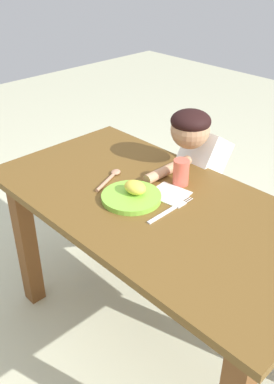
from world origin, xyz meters
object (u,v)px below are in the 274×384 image
(fork, at_px, (170,210))
(person, at_px, (199,193))
(plate, at_px, (132,195))
(drinking_cup, at_px, (181,172))
(spoon, at_px, (111,177))

(fork, relative_size, person, 0.24)
(person, bearing_deg, fork, 114.66)
(plate, height_order, drinking_cup, drinking_cup)
(drinking_cup, relative_size, person, 0.11)
(person, bearing_deg, drinking_cup, 109.90)
(fork, distance_m, drinking_cup, 0.20)
(drinking_cup, distance_m, person, 0.35)
(fork, bearing_deg, person, 23.19)
(plate, height_order, spoon, plate)
(fork, bearing_deg, plate, 104.54)
(fork, distance_m, person, 0.50)
(plate, relative_size, fork, 0.97)
(plate, distance_m, person, 0.50)
(plate, distance_m, drinking_cup, 0.22)
(spoon, xyz_separation_m, person, (0.13, 0.42, -0.19))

